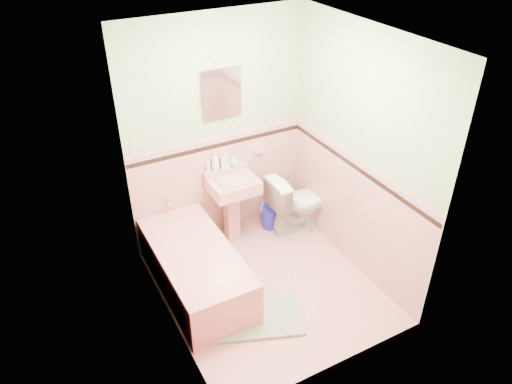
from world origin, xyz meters
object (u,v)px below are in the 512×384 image
sink (234,210)px  soap_bottle_left (215,161)px  shoe (251,320)px  bathtub (196,270)px  bucket (272,216)px  medicine_cabinet (221,93)px  soap_bottle_right (234,160)px  toilet (299,203)px  soap_bottle_mid (225,160)px

sink → soap_bottle_left: (-0.12, 0.18, 0.57)m
sink → shoe: sink is taller
bathtub → bucket: size_ratio=5.23×
bathtub → shoe: 0.76m
medicine_cabinet → soap_bottle_left: medicine_cabinet is taller
sink → shoe: (-0.44, -1.23, -0.34)m
bathtub → soap_bottle_right: soap_bottle_right is taller
soap_bottle_left → bucket: bearing=-14.3°
toilet → sink: bearing=76.7°
soap_bottle_mid → bucket: (0.51, -0.16, -0.81)m
bucket → soap_bottle_right: bearing=158.3°
shoe → bathtub: bearing=98.5°
medicine_cabinet → soap_bottle_right: size_ratio=3.72×
bathtub → medicine_cabinet: (0.68, 0.74, 1.47)m
soap_bottle_left → soap_bottle_right: soap_bottle_left is taller
sink → soap_bottle_left: bearing=123.2°
soap_bottle_left → toilet: size_ratio=0.30×
bathtub → medicine_cabinet: size_ratio=3.11×
bathtub → bucket: (1.18, 0.55, -0.08)m
bathtub → soap_bottle_left: soap_bottle_left is taller
soap_bottle_left → bathtub: bearing=-128.4°
sink → toilet: 0.76m
toilet → shoe: (-1.18, -1.05, -0.31)m
shoe → soap_bottle_left: bearing=66.5°
sink → soap_bottle_left: 0.61m
bathtub → soap_bottle_mid: soap_bottle_mid is taller
bathtub → medicine_cabinet: bearing=47.4°
bathtub → toilet: (1.42, 0.35, 0.15)m
soap_bottle_left → toilet: bearing=-22.7°
bathtub → soap_bottle_mid: (0.67, 0.71, 0.73)m
sink → bucket: 0.56m
soap_bottle_left → soap_bottle_right: size_ratio=1.73×
bathtub → shoe: size_ratio=10.82×
shoe → bucket: bearing=42.4°
soap_bottle_mid → bathtub: bearing=-133.4°
bathtub → soap_bottle_left: bearing=51.6°
soap_bottle_right → soap_bottle_left: bearing=180.0°
medicine_cabinet → soap_bottle_mid: 0.75m
bucket → shoe: size_ratio=2.07×
soap_bottle_left → soap_bottle_right: 0.23m
soap_bottle_right → soap_bottle_mid: bearing=180.0°
soap_bottle_mid → bucket: bearing=-17.2°
medicine_cabinet → soap_bottle_right: (0.11, -0.03, -0.78)m
soap_bottle_left → soap_bottle_right: bearing=0.0°
soap_bottle_right → bucket: soap_bottle_right is taller
soap_bottle_mid → medicine_cabinet: bearing=75.4°
bathtub → soap_bottle_mid: size_ratio=7.47×
soap_bottle_right → sink: bearing=-120.6°
shoe → toilet: bearing=31.0°
medicine_cabinet → bucket: 1.65m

